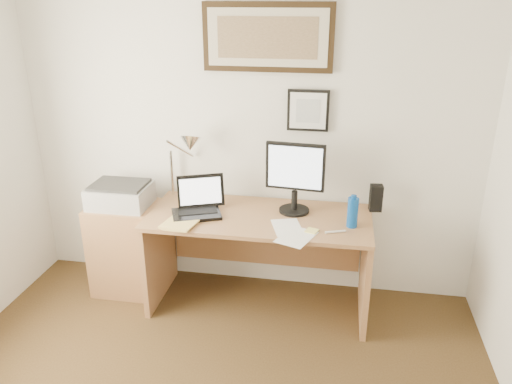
% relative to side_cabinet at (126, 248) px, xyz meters
% --- Properties ---
extents(wall_back, '(3.50, 0.02, 2.50)m').
position_rel_side_cabinet_xyz_m(wall_back, '(0.92, 0.32, 0.89)').
color(wall_back, white).
rests_on(wall_back, ground).
extents(side_cabinet, '(0.50, 0.40, 0.73)m').
position_rel_side_cabinet_xyz_m(side_cabinet, '(0.00, 0.00, 0.00)').
color(side_cabinet, '#94633E').
rests_on(side_cabinet, floor).
extents(water_bottle, '(0.07, 0.07, 0.21)m').
position_rel_side_cabinet_xyz_m(water_bottle, '(1.72, -0.12, 0.49)').
color(water_bottle, '#0B4294').
rests_on(water_bottle, desk).
extents(bottle_cap, '(0.04, 0.04, 0.02)m').
position_rel_side_cabinet_xyz_m(bottle_cap, '(1.72, -0.12, 0.61)').
color(bottle_cap, '#0B4294').
rests_on(bottle_cap, water_bottle).
extents(speaker, '(0.10, 0.09, 0.20)m').
position_rel_side_cabinet_xyz_m(speaker, '(1.89, 0.19, 0.48)').
color(speaker, black).
rests_on(speaker, desk).
extents(paper_sheet_a, '(0.26, 0.31, 0.00)m').
position_rel_side_cabinet_xyz_m(paper_sheet_a, '(1.29, -0.21, 0.39)').
color(paper_sheet_a, white).
rests_on(paper_sheet_a, desk).
extents(paper_sheet_b, '(0.29, 0.33, 0.00)m').
position_rel_side_cabinet_xyz_m(paper_sheet_b, '(1.37, -0.35, 0.39)').
color(paper_sheet_b, white).
rests_on(paper_sheet_b, desk).
extents(sticky_pad, '(0.10, 0.10, 0.01)m').
position_rel_side_cabinet_xyz_m(sticky_pad, '(1.46, -0.25, 0.39)').
color(sticky_pad, '#F6E874').
rests_on(sticky_pad, desk).
extents(marker_pen, '(0.14, 0.06, 0.02)m').
position_rel_side_cabinet_xyz_m(marker_pen, '(1.62, -0.24, 0.39)').
color(marker_pen, white).
rests_on(marker_pen, desk).
extents(book, '(0.27, 0.33, 0.02)m').
position_rel_side_cabinet_xyz_m(book, '(0.46, -0.25, 0.40)').
color(book, '#EECA70').
rests_on(book, desk).
extents(desk, '(1.60, 0.70, 0.75)m').
position_rel_side_cabinet_xyz_m(desk, '(1.07, 0.04, 0.15)').
color(desk, '#94633E').
rests_on(desk, floor).
extents(laptop, '(0.41, 0.41, 0.26)m').
position_rel_side_cabinet_xyz_m(laptop, '(0.63, -0.08, 0.44)').
color(laptop, black).
rests_on(laptop, desk).
extents(lcd_monitor, '(0.42, 0.22, 0.52)m').
position_rel_side_cabinet_xyz_m(lcd_monitor, '(1.31, 0.05, 0.68)').
color(lcd_monitor, black).
rests_on(lcd_monitor, desk).
extents(printer, '(0.44, 0.34, 0.18)m').
position_rel_side_cabinet_xyz_m(printer, '(-0.00, -0.00, 0.45)').
color(printer, '#A6A6A8').
rests_on(printer, side_cabinet).
extents(desk_lamp, '(0.29, 0.27, 0.53)m').
position_rel_side_cabinet_xyz_m(desk_lamp, '(0.51, 0.13, 0.82)').
color(desk_lamp, silver).
rests_on(desk_lamp, desk).
extents(picture_large, '(0.92, 0.04, 0.47)m').
position_rel_side_cabinet_xyz_m(picture_large, '(1.07, 0.29, 1.59)').
color(picture_large, black).
rests_on(picture_large, wall_back).
extents(picture_small, '(0.30, 0.03, 0.30)m').
position_rel_side_cabinet_xyz_m(picture_small, '(1.37, 0.29, 1.09)').
color(picture_small, black).
rests_on(picture_small, wall_back).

